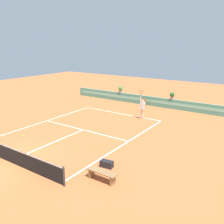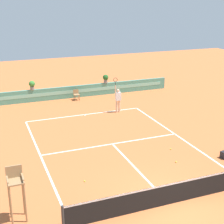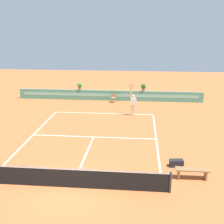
{
  "view_description": "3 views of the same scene",
  "coord_description": "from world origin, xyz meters",
  "px_view_note": "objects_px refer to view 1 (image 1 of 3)",
  "views": [
    {
      "loc": [
        11.96,
        -7.09,
        6.44
      ],
      "look_at": [
        0.98,
        8.97,
        1.0
      ],
      "focal_mm": 39.22,
      "sensor_mm": 36.0,
      "label": 1
    },
    {
      "loc": [
        -6.53,
        -10.25,
        8.0
      ],
      "look_at": [
        0.98,
        8.97,
        1.0
      ],
      "focal_mm": 54.72,
      "sensor_mm": 36.0,
      "label": 2
    },
    {
      "loc": [
        2.97,
        -11.79,
        7.11
      ],
      "look_at": [
        0.98,
        8.97,
        1.0
      ],
      "focal_mm": 47.73,
      "sensor_mm": 36.0,
      "label": 3
    }
  ],
  "objects_px": {
    "tennis_ball_mid_court": "(23,136)",
    "gear_bag": "(107,164)",
    "bench_courtside": "(102,174)",
    "tennis_player": "(142,107)",
    "tennis_ball_near_baseline": "(74,151)",
    "potted_plant_left": "(121,89)",
    "ball_kid_chair": "(144,102)",
    "potted_plant_right": "(172,95)",
    "tennis_ball_by_sideline": "(96,145)"
  },
  "relations": [
    {
      "from": "tennis_ball_by_sideline",
      "to": "potted_plant_left",
      "type": "height_order",
      "value": "potted_plant_left"
    },
    {
      "from": "tennis_ball_by_sideline",
      "to": "potted_plant_left",
      "type": "bearing_deg",
      "value": 115.41
    },
    {
      "from": "tennis_ball_near_baseline",
      "to": "potted_plant_right",
      "type": "xyz_separation_m",
      "value": [
        1.12,
        13.31,
        1.38
      ]
    },
    {
      "from": "potted_plant_left",
      "to": "bench_courtside",
      "type": "bearing_deg",
      "value": -60.56
    },
    {
      "from": "ball_kid_chair",
      "to": "tennis_ball_mid_court",
      "type": "relative_size",
      "value": 12.5
    },
    {
      "from": "ball_kid_chair",
      "to": "potted_plant_left",
      "type": "xyz_separation_m",
      "value": [
        -3.38,
        0.73,
        0.93
      ]
    },
    {
      "from": "bench_courtside",
      "to": "potted_plant_right",
      "type": "height_order",
      "value": "potted_plant_right"
    },
    {
      "from": "tennis_ball_near_baseline",
      "to": "potted_plant_right",
      "type": "distance_m",
      "value": 13.43
    },
    {
      "from": "tennis_ball_mid_court",
      "to": "gear_bag",
      "type": "bearing_deg",
      "value": -2.38
    },
    {
      "from": "tennis_player",
      "to": "tennis_ball_by_sideline",
      "type": "bearing_deg",
      "value": -87.7
    },
    {
      "from": "potted_plant_left",
      "to": "tennis_ball_mid_court",
      "type": "bearing_deg",
      "value": -89.21
    },
    {
      "from": "tennis_ball_by_sideline",
      "to": "tennis_ball_near_baseline",
      "type": "bearing_deg",
      "value": -110.82
    },
    {
      "from": "potted_plant_left",
      "to": "potted_plant_right",
      "type": "distance_m",
      "value": 6.2
    },
    {
      "from": "bench_courtside",
      "to": "tennis_ball_by_sideline",
      "type": "relative_size",
      "value": 23.53
    },
    {
      "from": "tennis_ball_near_baseline",
      "to": "potted_plant_left",
      "type": "height_order",
      "value": "potted_plant_left"
    },
    {
      "from": "tennis_player",
      "to": "tennis_ball_mid_court",
      "type": "height_order",
      "value": "tennis_player"
    },
    {
      "from": "bench_courtside",
      "to": "tennis_ball_near_baseline",
      "type": "height_order",
      "value": "bench_courtside"
    },
    {
      "from": "tennis_ball_near_baseline",
      "to": "tennis_ball_by_sideline",
      "type": "bearing_deg",
      "value": 69.18
    },
    {
      "from": "gear_bag",
      "to": "tennis_ball_near_baseline",
      "type": "height_order",
      "value": "gear_bag"
    },
    {
      "from": "tennis_ball_mid_court",
      "to": "potted_plant_left",
      "type": "height_order",
      "value": "potted_plant_left"
    },
    {
      "from": "tennis_ball_mid_court",
      "to": "tennis_player",
      "type": "bearing_deg",
      "value": 59.04
    },
    {
      "from": "ball_kid_chair",
      "to": "tennis_ball_near_baseline",
      "type": "bearing_deg",
      "value": -82.34
    },
    {
      "from": "potted_plant_right",
      "to": "potted_plant_left",
      "type": "bearing_deg",
      "value": 180.0
    },
    {
      "from": "tennis_ball_mid_court",
      "to": "potted_plant_right",
      "type": "xyz_separation_m",
      "value": [
        6.01,
        13.45,
        1.38
      ]
    },
    {
      "from": "ball_kid_chair",
      "to": "tennis_player",
      "type": "height_order",
      "value": "tennis_player"
    },
    {
      "from": "gear_bag",
      "to": "tennis_player",
      "type": "relative_size",
      "value": 0.27
    },
    {
      "from": "gear_bag",
      "to": "tennis_ball_by_sideline",
      "type": "bearing_deg",
      "value": 139.5
    },
    {
      "from": "potted_plant_left",
      "to": "tennis_ball_by_sideline",
      "type": "bearing_deg",
      "value": -64.59
    },
    {
      "from": "tennis_ball_by_sideline",
      "to": "bench_courtside",
      "type": "bearing_deg",
      "value": -48.03
    },
    {
      "from": "gear_bag",
      "to": "potted_plant_right",
      "type": "xyz_separation_m",
      "value": [
        -1.68,
        13.77,
        1.23
      ]
    },
    {
      "from": "gear_bag",
      "to": "tennis_ball_by_sideline",
      "type": "relative_size",
      "value": 10.29
    },
    {
      "from": "tennis_ball_near_baseline",
      "to": "tennis_ball_mid_court",
      "type": "relative_size",
      "value": 1.0
    },
    {
      "from": "potted_plant_left",
      "to": "potted_plant_right",
      "type": "bearing_deg",
      "value": 0.0
    },
    {
      "from": "bench_courtside",
      "to": "ball_kid_chair",
      "type": "bearing_deg",
      "value": 109.62
    },
    {
      "from": "tennis_ball_by_sideline",
      "to": "tennis_player",
      "type": "bearing_deg",
      "value": 92.3
    },
    {
      "from": "gear_bag",
      "to": "ball_kid_chair",
      "type": "bearing_deg",
      "value": 109.01
    },
    {
      "from": "potted_plant_right",
      "to": "gear_bag",
      "type": "bearing_deg",
      "value": -83.05
    },
    {
      "from": "tennis_player",
      "to": "tennis_ball_near_baseline",
      "type": "xyz_separation_m",
      "value": [
        -0.27,
        -8.46,
        -1.02
      ]
    },
    {
      "from": "tennis_ball_mid_court",
      "to": "potted_plant_left",
      "type": "relative_size",
      "value": 0.09
    },
    {
      "from": "bench_courtside",
      "to": "tennis_player",
      "type": "distance_m",
      "value": 10.66
    },
    {
      "from": "ball_kid_chair",
      "to": "gear_bag",
      "type": "distance_m",
      "value": 13.79
    },
    {
      "from": "tennis_ball_near_baseline",
      "to": "tennis_ball_mid_court",
      "type": "height_order",
      "value": "same"
    },
    {
      "from": "gear_bag",
      "to": "potted_plant_right",
      "type": "distance_m",
      "value": 13.93
    },
    {
      "from": "potted_plant_right",
      "to": "bench_courtside",
      "type": "bearing_deg",
      "value": -81.37
    },
    {
      "from": "bench_courtside",
      "to": "gear_bag",
      "type": "bearing_deg",
      "value": 115.69
    },
    {
      "from": "tennis_ball_by_sideline",
      "to": "potted_plant_left",
      "type": "relative_size",
      "value": 0.09
    },
    {
      "from": "tennis_ball_by_sideline",
      "to": "potted_plant_left",
      "type": "distance_m",
      "value": 13.19
    },
    {
      "from": "tennis_player",
      "to": "tennis_ball_near_baseline",
      "type": "relative_size",
      "value": 38.01
    },
    {
      "from": "gear_bag",
      "to": "potted_plant_left",
      "type": "relative_size",
      "value": 0.97
    },
    {
      "from": "ball_kid_chair",
      "to": "tennis_ball_near_baseline",
      "type": "relative_size",
      "value": 12.5
    }
  ]
}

